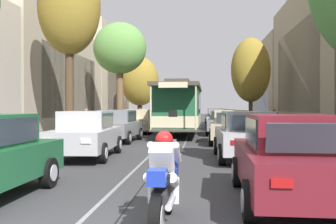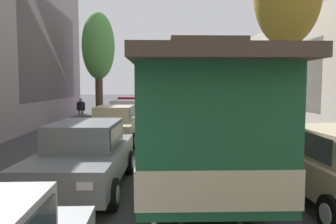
{
  "view_description": "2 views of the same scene",
  "coord_description": "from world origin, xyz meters",
  "px_view_note": "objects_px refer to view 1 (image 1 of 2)",
  "views": [
    {
      "loc": [
        1.24,
        -5.11,
        1.71
      ],
      "look_at": [
        -0.54,
        16.71,
        1.45
      ],
      "focal_mm": 42.07,
      "sensor_mm": 36.0,
      "label": 1
    },
    {
      "loc": [
        1.01,
        27.21,
        2.45
      ],
      "look_at": [
        0.28,
        11.39,
        1.15
      ],
      "focal_mm": 34.54,
      "sensor_mm": 36.0,
      "label": 2
    }
  ],
  "objects_px": {
    "parked_car_silver_sixth_left": "(160,117)",
    "parked_car_maroon_near_right": "(293,158)",
    "parked_car_beige_fourth_left": "(139,121)",
    "street_tree_kerb_left_mid": "(120,49)",
    "parked_car_grey_mid_left": "(117,126)",
    "parked_car_beige_fifth_left": "(151,118)",
    "pedestrian_on_left_pavement": "(274,120)",
    "street_tree_kerb_left_second": "(69,7)",
    "pedestrian_crossing_far": "(86,119)",
    "parked_car_beige_mid_right": "(230,127)",
    "parked_car_grey_fourth_right": "(222,122)",
    "motorcycle_with_rider": "(163,182)",
    "parked_car_silver_second_left": "(86,134)",
    "parked_car_beige_far_left": "(163,115)",
    "parked_car_navy_far_right": "(215,116)",
    "parked_car_silver_second_right": "(246,135)",
    "cable_car_trolley": "(180,108)",
    "parked_car_silver_fifth_right": "(218,119)",
    "street_tree_kerb_left_fourth": "(140,82)",
    "parked_car_maroon_sixth_right": "(216,117)",
    "street_tree_kerb_right_second": "(251,70)"
  },
  "relations": [
    {
      "from": "parked_car_maroon_near_right",
      "to": "street_tree_kerb_left_mid",
      "type": "bearing_deg",
      "value": 109.62
    },
    {
      "from": "parked_car_maroon_sixth_right",
      "to": "street_tree_kerb_left_fourth",
      "type": "bearing_deg",
      "value": 170.3
    },
    {
      "from": "street_tree_kerb_left_mid",
      "to": "street_tree_kerb_right_second",
      "type": "bearing_deg",
      "value": 2.83
    },
    {
      "from": "parked_car_maroon_sixth_right",
      "to": "street_tree_kerb_right_second",
      "type": "distance_m",
      "value": 9.09
    },
    {
      "from": "street_tree_kerb_left_second",
      "to": "pedestrian_crossing_far",
      "type": "xyz_separation_m",
      "value": [
        -1.95,
        9.33,
        -5.5
      ]
    },
    {
      "from": "parked_car_grey_fourth_right",
      "to": "street_tree_kerb_left_second",
      "type": "distance_m",
      "value": 11.47
    },
    {
      "from": "parked_car_silver_second_left",
      "to": "street_tree_kerb_left_second",
      "type": "xyz_separation_m",
      "value": [
        -2.25,
        4.99,
        5.61
      ]
    },
    {
      "from": "parked_car_silver_fifth_right",
      "to": "street_tree_kerb_left_fourth",
      "type": "relative_size",
      "value": 0.66
    },
    {
      "from": "parked_car_silver_second_right",
      "to": "cable_car_trolley",
      "type": "relative_size",
      "value": 0.48
    },
    {
      "from": "parked_car_navy_far_right",
      "to": "pedestrian_crossing_far",
      "type": "relative_size",
      "value": 2.72
    },
    {
      "from": "parked_car_silver_second_left",
      "to": "parked_car_beige_fourth_left",
      "type": "height_order",
      "value": "same"
    },
    {
      "from": "parked_car_silver_second_left",
      "to": "parked_car_beige_fourth_left",
      "type": "relative_size",
      "value": 1.0
    },
    {
      "from": "parked_car_silver_second_left",
      "to": "pedestrian_on_left_pavement",
      "type": "xyz_separation_m",
      "value": [
        8.52,
        12.06,
        0.14
      ]
    },
    {
      "from": "parked_car_silver_fifth_right",
      "to": "street_tree_kerb_left_second",
      "type": "xyz_separation_m",
      "value": [
        -7.52,
        -12.46,
        5.61
      ]
    },
    {
      "from": "street_tree_kerb_left_second",
      "to": "parked_car_beige_mid_right",
      "type": "bearing_deg",
      "value": 4.27
    },
    {
      "from": "parked_car_silver_sixth_left",
      "to": "street_tree_kerb_left_second",
      "type": "height_order",
      "value": "street_tree_kerb_left_second"
    },
    {
      "from": "street_tree_kerb_left_mid",
      "to": "parked_car_beige_mid_right",
      "type": "bearing_deg",
      "value": -52.33
    },
    {
      "from": "parked_car_silver_sixth_left",
      "to": "parked_car_silver_second_right",
      "type": "relative_size",
      "value": 1.0
    },
    {
      "from": "parked_car_silver_sixth_left",
      "to": "parked_car_beige_far_left",
      "type": "xyz_separation_m",
      "value": [
        -0.23,
        5.76,
        0.0
      ]
    },
    {
      "from": "parked_car_silver_fifth_right",
      "to": "street_tree_kerb_left_fourth",
      "type": "xyz_separation_m",
      "value": [
        -7.21,
        7.19,
        3.41
      ]
    },
    {
      "from": "parked_car_silver_second_right",
      "to": "parked_car_silver_fifth_right",
      "type": "height_order",
      "value": "same"
    },
    {
      "from": "parked_car_beige_fifth_left",
      "to": "street_tree_kerb_left_fourth",
      "type": "xyz_separation_m",
      "value": [
        -1.75,
        5.49,
        3.41
      ]
    },
    {
      "from": "parked_car_silver_sixth_left",
      "to": "parked_car_navy_far_right",
      "type": "distance_m",
      "value": 6.82
    },
    {
      "from": "street_tree_kerb_left_fourth",
      "to": "cable_car_trolley",
      "type": "distance_m",
      "value": 14.63
    },
    {
      "from": "parked_car_grey_mid_left",
      "to": "parked_car_beige_far_left",
      "type": "xyz_separation_m",
      "value": [
        -0.04,
        24.94,
        0.0
      ]
    },
    {
      "from": "parked_car_navy_far_right",
      "to": "cable_car_trolley",
      "type": "relative_size",
      "value": 0.48
    },
    {
      "from": "parked_car_beige_fifth_left",
      "to": "street_tree_kerb_right_second",
      "type": "height_order",
      "value": "street_tree_kerb_right_second"
    },
    {
      "from": "pedestrian_on_left_pavement",
      "to": "parked_car_grey_mid_left",
      "type": "bearing_deg",
      "value": -145.77
    },
    {
      "from": "parked_car_beige_fourth_left",
      "to": "parked_car_beige_mid_right",
      "type": "height_order",
      "value": "same"
    },
    {
      "from": "motorcycle_with_rider",
      "to": "street_tree_kerb_left_fourth",
      "type": "bearing_deg",
      "value": 99.36
    },
    {
      "from": "street_tree_kerb_left_second",
      "to": "parked_car_silver_fifth_right",
      "type": "bearing_deg",
      "value": 58.9
    },
    {
      "from": "parked_car_beige_fourth_left",
      "to": "street_tree_kerb_left_mid",
      "type": "xyz_separation_m",
      "value": [
        -1.7,
        2.0,
        5.08
      ]
    },
    {
      "from": "parked_car_maroon_near_right",
      "to": "parked_car_beige_mid_right",
      "type": "distance_m",
      "value": 11.48
    },
    {
      "from": "parked_car_silver_second_left",
      "to": "parked_car_beige_fifth_left",
      "type": "relative_size",
      "value": 1.0
    },
    {
      "from": "parked_car_beige_fifth_left",
      "to": "pedestrian_on_left_pavement",
      "type": "height_order",
      "value": "pedestrian_on_left_pavement"
    },
    {
      "from": "street_tree_kerb_left_mid",
      "to": "parked_car_grey_mid_left",
      "type": "bearing_deg",
      "value": -79.29
    },
    {
      "from": "parked_car_beige_fourth_left",
      "to": "pedestrian_crossing_far",
      "type": "bearing_deg",
      "value": 159.71
    },
    {
      "from": "parked_car_grey_fourth_right",
      "to": "motorcycle_with_rider",
      "type": "relative_size",
      "value": 2.22
    },
    {
      "from": "parked_car_beige_fourth_left",
      "to": "parked_car_maroon_sixth_right",
      "type": "bearing_deg",
      "value": 62.41
    },
    {
      "from": "parked_car_silver_sixth_left",
      "to": "parked_car_grey_fourth_right",
      "type": "relative_size",
      "value": 0.99
    },
    {
      "from": "parked_car_beige_fifth_left",
      "to": "street_tree_kerb_left_second",
      "type": "bearing_deg",
      "value": -98.28
    },
    {
      "from": "pedestrian_crossing_far",
      "to": "parked_car_beige_mid_right",
      "type": "bearing_deg",
      "value": -42.72
    },
    {
      "from": "parked_car_beige_fourth_left",
      "to": "parked_car_maroon_near_right",
      "type": "relative_size",
      "value": 1.0
    },
    {
      "from": "parked_car_beige_fourth_left",
      "to": "parked_car_grey_mid_left",
      "type": "bearing_deg",
      "value": -90.47
    },
    {
      "from": "parked_car_silver_second_right",
      "to": "parked_car_navy_far_right",
      "type": "xyz_separation_m",
      "value": [
        0.12,
        29.38,
        0.0
      ]
    },
    {
      "from": "parked_car_maroon_sixth_right",
      "to": "pedestrian_crossing_far",
      "type": "relative_size",
      "value": 2.72
    },
    {
      "from": "parked_car_maroon_near_right",
      "to": "parked_car_navy_far_right",
      "type": "xyz_separation_m",
      "value": [
        -0.02,
        35.21,
        0.0
      ]
    },
    {
      "from": "parked_car_navy_far_right",
      "to": "street_tree_kerb_right_second",
      "type": "relative_size",
      "value": 0.66
    },
    {
      "from": "parked_car_silver_sixth_left",
      "to": "parked_car_maroon_near_right",
      "type": "bearing_deg",
      "value": -79.91
    },
    {
      "from": "motorcycle_with_rider",
      "to": "pedestrian_crossing_far",
      "type": "xyz_separation_m",
      "value": [
        -7.56,
        21.83,
        0.26
      ]
    }
  ]
}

